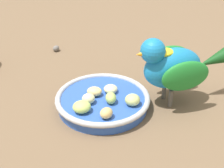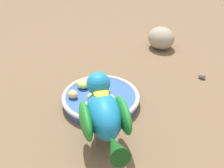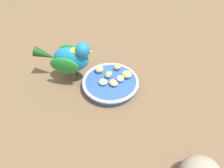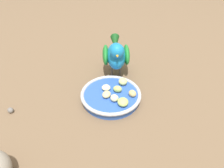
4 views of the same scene
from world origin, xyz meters
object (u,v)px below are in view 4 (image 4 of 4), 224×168
(feeding_bowl, at_px, (111,96))
(pebble_0, at_px, (10,110))
(apple_piece_1, at_px, (119,89))
(apple_piece_5, at_px, (123,81))
(apple_piece_0, at_px, (107,94))
(apple_piece_2, at_px, (123,102))
(apple_piece_6, at_px, (114,98))
(parrot, at_px, (116,54))
(apple_piece_3, at_px, (106,88))
(apple_piece_4, at_px, (132,94))

(feeding_bowl, xyz_separation_m, pebble_0, (-0.13, 0.29, -0.01))
(apple_piece_1, bearing_deg, apple_piece_5, -6.53)
(apple_piece_1, relative_size, pebble_0, 1.41)
(apple_piece_5, bearing_deg, apple_piece_0, 154.02)
(apple_piece_0, height_order, apple_piece_5, apple_piece_5)
(feeding_bowl, distance_m, apple_piece_5, 0.07)
(apple_piece_2, bearing_deg, apple_piece_0, 67.74)
(apple_piece_6, xyz_separation_m, parrot, (0.18, 0.03, 0.05))
(apple_piece_1, xyz_separation_m, parrot, (0.13, 0.04, 0.05))
(apple_piece_1, distance_m, pebble_0, 0.34)
(feeding_bowl, bearing_deg, pebble_0, 114.75)
(apple_piece_0, relative_size, parrot, 0.15)
(apple_piece_0, relative_size, apple_piece_3, 1.06)
(apple_piece_1, distance_m, parrot, 0.15)
(apple_piece_4, bearing_deg, parrot, 31.01)
(apple_piece_0, xyz_separation_m, apple_piece_5, (0.08, -0.04, 0.00))
(apple_piece_5, height_order, parrot, parrot)
(apple_piece_0, height_order, apple_piece_1, apple_piece_1)
(apple_piece_4, bearing_deg, apple_piece_2, 154.51)
(apple_piece_2, height_order, pebble_0, apple_piece_2)
(feeding_bowl, height_order, pebble_0, feeding_bowl)
(apple_piece_3, relative_size, pebble_0, 1.43)
(apple_piece_1, height_order, apple_piece_5, apple_piece_5)
(apple_piece_6, bearing_deg, pebble_0, 108.90)
(apple_piece_3, relative_size, apple_piece_5, 0.96)
(apple_piece_5, height_order, pebble_0, apple_piece_5)
(apple_piece_0, bearing_deg, pebble_0, 112.61)
(apple_piece_1, bearing_deg, apple_piece_3, 88.99)
(apple_piece_4, height_order, pebble_0, apple_piece_4)
(apple_piece_6, height_order, pebble_0, apple_piece_6)
(apple_piece_4, bearing_deg, apple_piece_0, 104.91)
(parrot, bearing_deg, apple_piece_3, -17.04)
(apple_piece_1, xyz_separation_m, apple_piece_2, (-0.06, -0.03, 0.00))
(apple_piece_2, relative_size, apple_piece_6, 1.34)
(feeding_bowl, distance_m, apple_piece_3, 0.03)
(apple_piece_2, height_order, apple_piece_4, apple_piece_2)
(apple_piece_4, bearing_deg, pebble_0, 110.95)
(feeding_bowl, xyz_separation_m, apple_piece_2, (-0.04, -0.05, 0.02))
(apple_piece_0, xyz_separation_m, apple_piece_4, (0.02, -0.08, 0.00))
(parrot, bearing_deg, apple_piece_0, -12.99)
(pebble_0, bearing_deg, apple_piece_2, -74.73)
(apple_piece_3, bearing_deg, apple_piece_1, -91.01)
(apple_piece_1, relative_size, apple_piece_3, 0.99)
(apple_piece_2, height_order, apple_piece_6, apple_piece_2)
(feeding_bowl, relative_size, apple_piece_3, 6.71)
(pebble_0, bearing_deg, apple_piece_1, -64.30)
(feeding_bowl, distance_m, pebble_0, 0.32)
(feeding_bowl, xyz_separation_m, apple_piece_5, (0.06, -0.03, 0.02))
(apple_piece_2, bearing_deg, apple_piece_5, 11.63)
(apple_piece_2, height_order, apple_piece_5, same)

